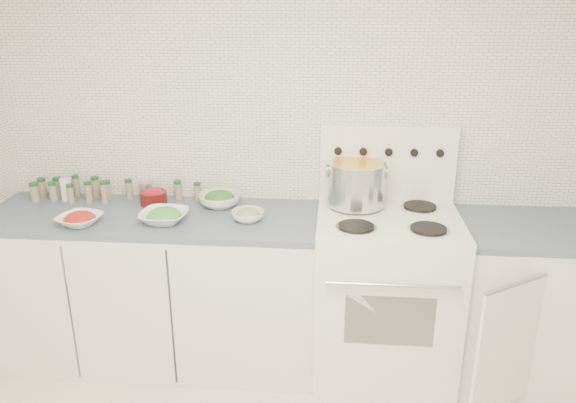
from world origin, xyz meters
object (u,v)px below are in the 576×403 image
(stock_pot, at_px, (356,182))
(bowl_snowpea, at_px, (164,216))
(bowl_tomato, at_px, (80,219))
(stove, at_px, (384,289))

(stock_pot, distance_m, bowl_snowpea, 1.05)
(bowl_tomato, relative_size, bowl_snowpea, 1.03)
(stock_pot, xyz_separation_m, bowl_snowpea, (-1.02, -0.24, -0.14))
(stove, height_order, stock_pot, stove)
(stove, xyz_separation_m, stock_pot, (-0.18, 0.14, 0.58))
(bowl_tomato, distance_m, bowl_snowpea, 0.44)
(stove, relative_size, stock_pot, 4.08)
(bowl_tomato, height_order, bowl_snowpea, bowl_snowpea)
(bowl_tomato, xyz_separation_m, bowl_snowpea, (0.43, 0.07, 0.00))
(stove, distance_m, bowl_tomato, 1.69)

